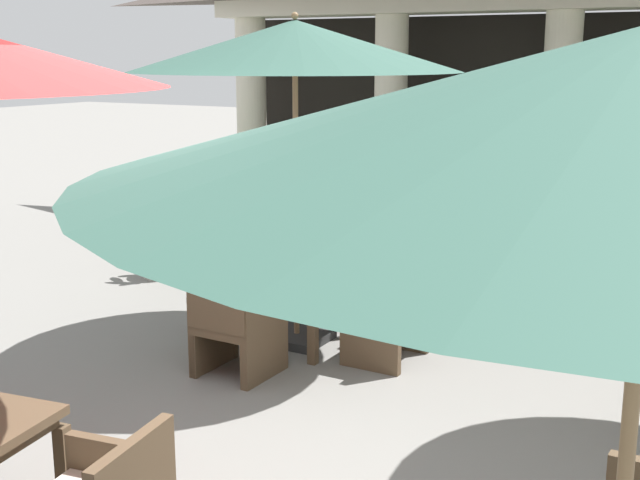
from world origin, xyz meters
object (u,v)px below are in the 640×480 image
at_px(patio_table_near_foreground, 296,274).
at_px(patio_chair_near_foreground_east, 391,311).
at_px(potted_palm_left_edge, 162,249).
at_px(patio_umbrella_near_foreground, 295,48).
at_px(patio_chair_near_foreground_north, 346,271).
at_px(patio_chair_near_foreground_south, 236,327).

height_order(patio_table_near_foreground, patio_chair_near_foreground_east, patio_chair_near_foreground_east).
bearing_deg(potted_palm_left_edge, patio_umbrella_near_foreground, -25.03).
distance_m(patio_chair_near_foreground_north, patio_chair_near_foreground_south, 1.80).
xyz_separation_m(patio_table_near_foreground, patio_umbrella_near_foreground, (-0.00, 0.00, 1.90)).
height_order(patio_chair_near_foreground_east, potted_palm_left_edge, potted_palm_left_edge).
relative_size(patio_umbrella_near_foreground, patio_chair_near_foreground_south, 3.43).
xyz_separation_m(patio_chair_near_foreground_east, patio_chair_near_foreground_south, (-0.91, -0.88, -0.03)).
relative_size(patio_chair_near_foreground_south, potted_palm_left_edge, 0.76).
distance_m(patio_chair_near_foreground_north, potted_palm_left_edge, 2.47).
bearing_deg(patio_table_near_foreground, patio_chair_near_foreground_south, -90.83).
bearing_deg(patio_umbrella_near_foreground, patio_table_near_foreground, -75.96).
bearing_deg(patio_chair_near_foreground_south, patio_chair_near_foreground_east, 44.88).
bearing_deg(patio_chair_near_foreground_south, patio_umbrella_near_foreground, 90.00).
distance_m(patio_table_near_foreground, patio_chair_near_foreground_south, 0.92).
bearing_deg(patio_umbrella_near_foreground, potted_palm_left_edge, 154.97).
xyz_separation_m(patio_table_near_foreground, potted_palm_left_edge, (-2.45, 1.14, -0.30)).
bearing_deg(patio_chair_near_foreground_south, patio_chair_near_foreground_north, 90.00).
relative_size(patio_chair_near_foreground_east, potted_palm_left_edge, 0.81).
height_order(patio_chair_near_foreground_south, potted_palm_left_edge, potted_palm_left_edge).
bearing_deg(patio_table_near_foreground, potted_palm_left_edge, 154.97).
xyz_separation_m(patio_umbrella_near_foreground, potted_palm_left_edge, (-2.45, 1.14, -2.19)).
distance_m(patio_table_near_foreground, patio_umbrella_near_foreground, 1.90).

